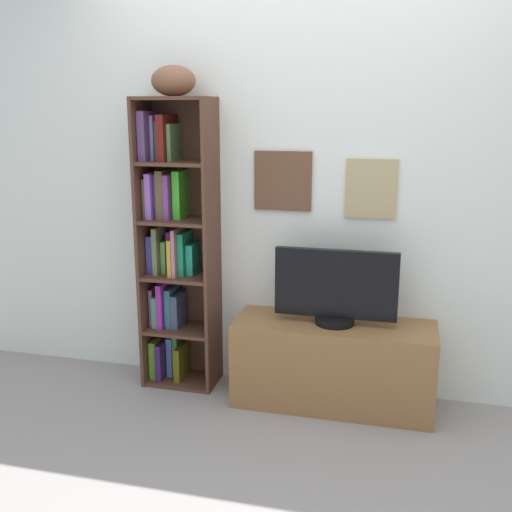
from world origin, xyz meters
name	(u,v)px	position (x,y,z in m)	size (l,w,h in m)	color
ground	(257,494)	(0.00, 0.00, -0.02)	(5.20, 5.20, 0.04)	gray
back_wall	(304,197)	(0.00, 1.13, 1.16)	(4.80, 0.08, 2.32)	white
bookshelf	(174,248)	(-0.76, 0.99, 0.85)	(0.44, 0.28, 1.72)	#513123
football	(173,81)	(-0.71, 0.96, 1.81)	(0.25, 0.17, 0.17)	brown
tv_stand	(333,364)	(0.23, 0.89, 0.24)	(1.12, 0.41, 0.49)	olive
television	(336,288)	(0.23, 0.89, 0.70)	(0.68, 0.22, 0.42)	black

